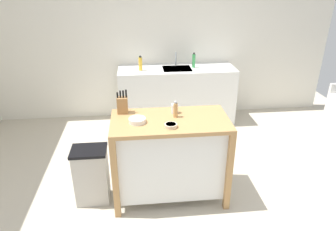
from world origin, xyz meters
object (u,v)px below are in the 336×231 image
drinking_cup (175,108)px  bottle_spray_cleaner (140,64)px  knife_block (122,105)px  bottle_hand_soap (194,61)px  sink_faucet (176,59)px  pepper_grinder (175,109)px  kitchen_island (170,154)px  trash_bin (92,175)px  bowl_stoneware_deep (171,125)px  bowl_ceramic_small (137,120)px

drinking_cup → bottle_spray_cleaner: (-0.31, 1.68, 0.03)m
knife_block → bottle_hand_soap: bearing=58.1°
knife_block → sink_faucet: size_ratio=1.14×
pepper_grinder → kitchen_island: bearing=-137.9°
knife_block → sink_faucet: 1.98m
pepper_grinder → trash_bin: pepper_grinder is taller
knife_block → trash_bin: size_ratio=0.40×
bowl_stoneware_deep → bottle_hand_soap: 2.16m
bottle_spray_cleaner → bottle_hand_soap: bearing=4.9°
sink_faucet → kitchen_island: bearing=-98.9°
sink_faucet → bottle_spray_cleaner: (-0.57, -0.20, -0.01)m
bottle_spray_cleaner → knife_block: bearing=-97.8°
knife_block → pepper_grinder: 0.55m
sink_faucet → bottle_hand_soap: bottle_hand_soap is taller
bottle_spray_cleaner → trash_bin: bearing=-107.6°
sink_faucet → pepper_grinder: bearing=-97.4°
knife_block → trash_bin: 0.82m
kitchen_island → drinking_cup: drinking_cup is taller
bowl_ceramic_small → pepper_grinder: bearing=13.3°
kitchen_island → bowl_ceramic_small: 0.54m
drinking_cup → bottle_spray_cleaner: size_ratio=0.43×
bowl_stoneware_deep → trash_bin: bearing=168.4°
kitchen_island → drinking_cup: bearing=67.6°
kitchen_island → trash_bin: 0.86m
kitchen_island → bowl_ceramic_small: size_ratio=7.14×
knife_block → drinking_cup: size_ratio=2.61×
kitchen_island → drinking_cup: (0.06, 0.15, 0.46)m
bottle_hand_soap → drinking_cup: bearing=-106.5°
bowl_stoneware_deep → pepper_grinder: bearing=72.3°
drinking_cup → sink_faucet: 1.89m
drinking_cup → trash_bin: 1.12m
drinking_cup → sink_faucet: (0.25, 1.87, 0.03)m
pepper_grinder → bowl_ceramic_small: bearing=-166.7°
bowl_stoneware_deep → pepper_grinder: pepper_grinder is taller
bowl_stoneware_deep → sink_faucet: size_ratio=0.55×
pepper_grinder → bottle_spray_cleaner: bottle_spray_cleaner is taller
knife_block → drinking_cup: knife_block is taller
drinking_cup → bottle_hand_soap: size_ratio=0.41×
drinking_cup → bottle_spray_cleaner: 1.71m
sink_faucet → bottle_spray_cleaner: size_ratio=0.99×
kitchen_island → knife_block: (-0.47, 0.21, 0.50)m
bottle_spray_cleaner → bowl_ceramic_small: bearing=-92.4°
bowl_ceramic_small → bottle_hand_soap: (0.91, 1.94, 0.06)m
knife_block → pepper_grinder: bearing=-16.7°
knife_block → bottle_hand_soap: size_ratio=1.08×
bowl_ceramic_small → bottle_hand_soap: bearing=64.9°
bottle_spray_cleaner → pepper_grinder: bearing=-80.1°
kitchen_island → sink_faucet: size_ratio=5.38×
bowl_ceramic_small → kitchen_island: bearing=6.5°
trash_bin → sink_faucet: (1.15, 2.03, 0.69)m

